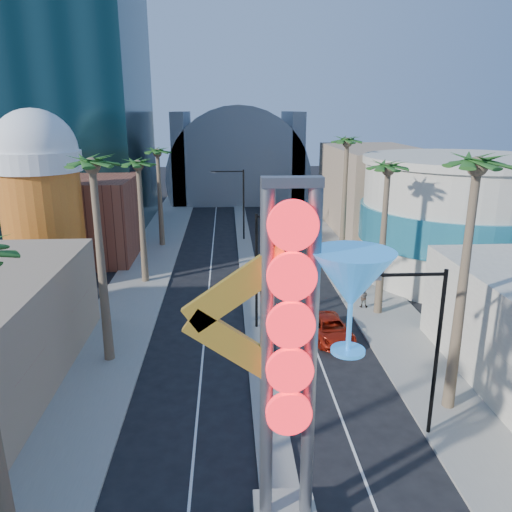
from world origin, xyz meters
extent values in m
cube|color=gray|center=(-9.50, 35.00, 0.07)|extent=(5.00, 100.00, 0.15)
cube|color=gray|center=(9.50, 35.00, 0.07)|extent=(5.00, 100.00, 0.15)
cube|color=gray|center=(0.00, 38.00, 0.07)|extent=(1.60, 84.00, 0.15)
cube|color=black|center=(-22.00, 52.00, 25.00)|extent=(20.00, 20.00, 50.00)
cube|color=brown|center=(-16.00, 38.00, 4.00)|extent=(10.00, 10.00, 8.00)
cube|color=#9E8866|center=(16.00, 48.00, 5.00)|extent=(10.00, 20.00, 10.00)
cylinder|color=#D2521C|center=(-17.00, 30.00, 5.00)|extent=(6.40, 6.40, 10.00)
cylinder|color=white|center=(-17.00, 30.00, 10.40)|extent=(7.00, 7.00, 1.60)
sphere|color=white|center=(-17.00, 30.00, 11.20)|extent=(6.60, 6.60, 6.60)
cylinder|color=#BDB2A0|center=(18.00, 30.00, 5.00)|extent=(16.00, 16.00, 10.00)
cylinder|color=teal|center=(18.00, 30.00, 5.00)|extent=(16.60, 16.60, 3.00)
cylinder|color=#BDB2A0|center=(18.00, 30.00, 10.30)|extent=(16.60, 16.60, 0.60)
cylinder|color=slate|center=(0.00, 72.00, 4.00)|extent=(22.00, 16.00, 22.00)
cube|color=slate|center=(-9.00, 72.00, 7.00)|extent=(2.00, 16.00, 14.00)
cube|color=slate|center=(9.00, 72.00, 7.00)|extent=(2.00, 16.00, 14.00)
cylinder|color=slate|center=(-0.70, 3.00, 6.50)|extent=(0.44, 0.44, 12.00)
cylinder|color=slate|center=(0.70, 3.00, 6.50)|extent=(0.44, 0.44, 12.00)
cube|color=slate|center=(0.00, 3.00, 12.40)|extent=(1.80, 0.50, 0.30)
cylinder|color=red|center=(0.00, 2.65, 11.20)|extent=(1.50, 0.25, 1.50)
cylinder|color=red|center=(0.00, 2.65, 9.65)|extent=(1.50, 0.25, 1.50)
cylinder|color=red|center=(0.00, 2.65, 8.10)|extent=(1.50, 0.25, 1.50)
cylinder|color=red|center=(0.00, 2.65, 6.55)|extent=(1.50, 0.25, 1.50)
cylinder|color=red|center=(0.00, 2.65, 5.00)|extent=(1.50, 0.25, 1.50)
cube|color=gold|center=(-1.60, 3.00, 9.20)|extent=(3.47, 0.25, 2.80)
cube|color=gold|center=(-1.60, 3.00, 7.20)|extent=(3.47, 0.25, 2.80)
cone|color=blue|center=(1.90, 3.00, 9.40)|extent=(2.60, 2.60, 1.80)
cylinder|color=blue|center=(1.90, 3.00, 7.80)|extent=(0.16, 0.16, 1.60)
cylinder|color=blue|center=(1.90, 3.00, 7.00)|extent=(1.10, 1.10, 0.12)
cylinder|color=black|center=(0.00, 20.00, 4.00)|extent=(0.18, 0.18, 8.00)
cube|color=black|center=(1.80, 20.00, 7.80)|extent=(3.60, 0.12, 0.12)
cube|color=slate|center=(3.40, 20.00, 7.70)|extent=(0.60, 0.25, 0.18)
cylinder|color=black|center=(0.00, 44.00, 4.00)|extent=(0.18, 0.18, 8.00)
cube|color=black|center=(-1.80, 44.00, 7.80)|extent=(3.60, 0.12, 0.12)
cube|color=slate|center=(-3.40, 44.00, 7.70)|extent=(0.60, 0.25, 0.18)
cylinder|color=black|center=(7.20, 8.00, 4.00)|extent=(0.18, 0.18, 8.00)
cube|color=black|center=(5.58, 8.00, 7.80)|extent=(3.24, 0.12, 0.12)
cube|color=slate|center=(4.14, 8.00, 7.70)|extent=(0.60, 0.25, 0.18)
cylinder|color=brown|center=(-9.00, 16.00, 5.75)|extent=(0.40, 0.40, 11.50)
sphere|color=#204416|center=(-9.00, 16.00, 11.50)|extent=(2.40, 2.40, 2.40)
cylinder|color=brown|center=(-9.00, 30.00, 5.00)|extent=(0.40, 0.40, 10.00)
sphere|color=#204416|center=(-9.00, 30.00, 10.00)|extent=(2.40, 2.40, 2.40)
cylinder|color=brown|center=(-9.00, 42.00, 5.00)|extent=(0.40, 0.40, 10.00)
sphere|color=#204416|center=(-9.00, 42.00, 10.00)|extent=(2.40, 2.40, 2.40)
cylinder|color=brown|center=(9.00, 10.00, 6.00)|extent=(0.40, 0.40, 12.00)
sphere|color=#204416|center=(9.00, 10.00, 12.00)|extent=(2.40, 2.40, 2.40)
cylinder|color=brown|center=(9.00, 22.00, 5.25)|extent=(0.40, 0.40, 10.50)
sphere|color=#204416|center=(9.00, 22.00, 10.50)|extent=(2.40, 2.40, 2.40)
cylinder|color=brown|center=(9.00, 34.00, 5.75)|extent=(0.40, 0.40, 11.50)
sphere|color=#204416|center=(9.00, 34.00, 11.50)|extent=(2.40, 2.40, 2.40)
imported|color=#A01C0C|center=(4.67, 18.16, 0.70)|extent=(2.87, 5.24, 1.39)
imported|color=gray|center=(8.14, 23.03, 0.93)|extent=(0.86, 0.73, 1.55)
camera|label=1|loc=(-1.88, -11.20, 14.41)|focal=35.00mm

